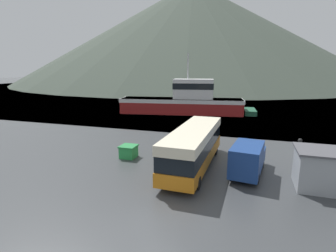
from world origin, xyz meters
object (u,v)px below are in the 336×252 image
(tour_bus, at_px, (194,146))
(storage_bin, at_px, (129,151))
(small_boat, at_px, (250,112))
(dock_kiosk, at_px, (319,169))
(delivery_van, at_px, (248,158))
(fishing_boat, at_px, (184,101))

(tour_bus, xyz_separation_m, storage_bin, (-5.90, 0.57, -1.22))
(storage_bin, relative_size, small_boat, 0.27)
(dock_kiosk, height_order, small_boat, dock_kiosk)
(delivery_van, bearing_deg, storage_bin, -176.95)
(tour_bus, relative_size, small_boat, 2.01)
(delivery_van, bearing_deg, tour_bus, -175.18)
(dock_kiosk, bearing_deg, small_boat, 99.06)
(delivery_van, height_order, small_boat, delivery_van)
(fishing_boat, xyz_separation_m, small_boat, (10.93, 2.90, -1.75))
(delivery_van, xyz_separation_m, storage_bin, (-9.95, 0.75, -0.70))
(delivery_van, xyz_separation_m, fishing_boat, (-11.06, 24.66, 0.91))
(fishing_boat, xyz_separation_m, dock_kiosk, (15.48, -25.62, -0.85))
(tour_bus, height_order, delivery_van, tour_bus)
(fishing_boat, relative_size, storage_bin, 14.97)
(delivery_van, relative_size, storage_bin, 3.93)
(small_boat, bearing_deg, storage_bin, -115.37)
(fishing_boat, bearing_deg, small_boat, -83.97)
(delivery_van, bearing_deg, small_boat, 97.62)
(dock_kiosk, distance_m, small_boat, 28.89)
(dock_kiosk, bearing_deg, delivery_van, 167.80)
(storage_bin, bearing_deg, fishing_boat, 92.67)
(storage_bin, height_order, small_boat, storage_bin)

